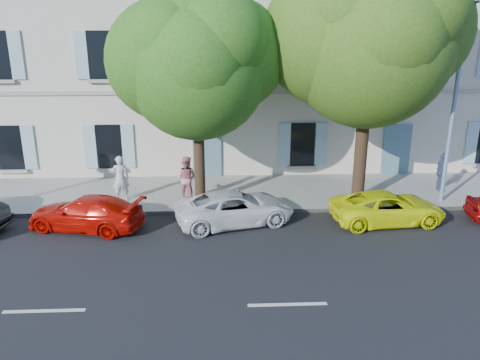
{
  "coord_description": "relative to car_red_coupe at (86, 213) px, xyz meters",
  "views": [
    {
      "loc": [
        -1.68,
        -14.16,
        6.51
      ],
      "look_at": [
        -0.91,
        2.0,
        1.4
      ],
      "focal_mm": 35.0,
      "sensor_mm": 36.0,
      "label": 1
    }
  ],
  "objects": [
    {
      "name": "ground",
      "position": [
        6.28,
        -1.08,
        -0.58
      ],
      "size": [
        90.0,
        90.0,
        0.0
      ],
      "primitive_type": "plane",
      "color": "black"
    },
    {
      "name": "sidewalk",
      "position": [
        6.28,
        3.37,
        -0.5
      ],
      "size": [
        36.0,
        4.5,
        0.15
      ],
      "primitive_type": "cube",
      "color": "#A09E96",
      "rests_on": "ground"
    },
    {
      "name": "kerb",
      "position": [
        6.28,
        1.2,
        -0.5
      ],
      "size": [
        36.0,
        0.16,
        0.16
      ],
      "primitive_type": "cube",
      "color": "#9E998E",
      "rests_on": "ground"
    },
    {
      "name": "building",
      "position": [
        6.28,
        9.12,
        5.42
      ],
      "size": [
        28.0,
        7.0,
        12.0
      ],
      "primitive_type": "cube",
      "color": "beige",
      "rests_on": "ground"
    },
    {
      "name": "car_red_coupe",
      "position": [
        0.0,
        0.0,
        0.0
      ],
      "size": [
        4.27,
        2.56,
        1.16
      ],
      "primitive_type": "imported",
      "rotation": [
        0.0,
        0.0,
        4.46
      ],
      "color": "red",
      "rests_on": "ground"
    },
    {
      "name": "car_white_coupe",
      "position": [
        5.16,
        0.23,
        0.01
      ],
      "size": [
        4.57,
        2.97,
        1.17
      ],
      "primitive_type": "imported",
      "rotation": [
        0.0,
        0.0,
        1.84
      ],
      "color": "white",
      "rests_on": "ground"
    },
    {
      "name": "car_yellow_supercar",
      "position": [
        10.6,
        0.06,
        -0.02
      ],
      "size": [
        4.17,
        2.2,
        1.12
      ],
      "primitive_type": "imported",
      "rotation": [
        0.0,
        0.0,
        1.66
      ],
      "color": "#F5FF0A",
      "rests_on": "ground"
    },
    {
      "name": "tree_left",
      "position": [
        3.87,
        1.92,
        4.69
      ],
      "size": [
        5.13,
        5.13,
        7.95
      ],
      "color": "#3A2819",
      "rests_on": "sidewalk"
    },
    {
      "name": "tree_right",
      "position": [
        10.09,
        2.02,
        5.47
      ],
      "size": [
        5.97,
        5.97,
        9.19
      ],
      "color": "#3A2819",
      "rests_on": "sidewalk"
    },
    {
      "name": "street_lamp",
      "position": [
        13.38,
        1.61,
        3.76
      ],
      "size": [
        0.27,
        1.58,
        7.4
      ],
      "color": "#7293BF",
      "rests_on": "sidewalk"
    },
    {
      "name": "pedestrian_a",
      "position": [
        0.74,
        2.45,
        0.48
      ],
      "size": [
        0.75,
        0.58,
        1.82
      ],
      "primitive_type": "imported",
      "rotation": [
        0.0,
        0.0,
        3.38
      ],
      "color": "silver",
      "rests_on": "sidewalk"
    },
    {
      "name": "pedestrian_b",
      "position": [
        3.31,
        2.39,
        0.46
      ],
      "size": [
        1.03,
        0.91,
        1.78
      ],
      "primitive_type": "imported",
      "rotation": [
        0.0,
        0.0,
        2.83
      ],
      "color": "#CF858C",
      "rests_on": "sidewalk"
    },
    {
      "name": "pedestrian_c",
      "position": [
        13.9,
        3.05,
        0.38
      ],
      "size": [
        0.53,
        1.0,
        1.62
      ],
      "primitive_type": "imported",
      "rotation": [
        0.0,
        0.0,
        1.42
      ],
      "color": "#44557C",
      "rests_on": "sidewalk"
    }
  ]
}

